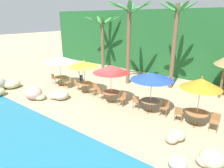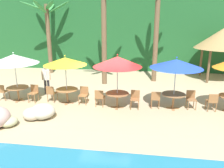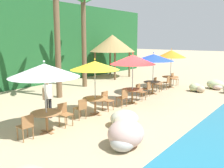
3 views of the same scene
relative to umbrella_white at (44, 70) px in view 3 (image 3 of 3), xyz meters
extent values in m
plane|color=tan|center=(4.70, 0.03, -2.22)|extent=(120.00, 120.00, 0.00)
cube|color=tan|center=(4.70, 0.03, -2.22)|extent=(18.00, 5.20, 0.01)
cube|color=#1E5628|center=(4.70, 9.03, 0.78)|extent=(28.00, 2.40, 6.00)
ellipsoid|color=#B4C38D|center=(10.18, -1.74, -1.96)|extent=(0.72, 0.73, 0.53)
ellipsoid|color=#ADAEAC|center=(0.42, -2.97, -1.97)|extent=(0.77, 0.73, 0.52)
ellipsoid|color=tan|center=(10.06, -2.10, -2.01)|extent=(0.56, 0.59, 0.44)
ellipsoid|color=#AFB486|center=(1.16, -2.74, -2.03)|extent=(0.69, 0.72, 0.40)
ellipsoid|color=#B3C390|center=(11.78, -2.52, -1.91)|extent=(0.93, 1.09, 0.63)
ellipsoid|color=beige|center=(1.82, -2.06, -1.96)|extent=(0.80, 0.75, 0.53)
ellipsoid|color=#B9B8A2|center=(2.18, -1.83, -1.91)|extent=(1.07, 1.07, 0.62)
ellipsoid|color=#CCA99C|center=(11.57, -2.71, -2.04)|extent=(0.62, 0.64, 0.38)
ellipsoid|color=#C8A39A|center=(0.70, -2.90, -1.79)|extent=(1.19, 1.09, 0.86)
cylinder|color=silver|center=(0.00, 0.00, -1.06)|extent=(0.04, 0.04, 2.33)
cone|color=white|center=(0.00, 0.00, 0.00)|extent=(2.42, 2.42, 0.46)
sphere|color=white|center=(0.00, 0.00, 0.31)|extent=(0.07, 0.07, 0.07)
cube|color=olive|center=(0.00, 0.00, -2.21)|extent=(0.60, 0.12, 0.03)
cube|color=olive|center=(0.00, 0.00, -2.21)|extent=(0.12, 0.60, 0.03)
cylinder|color=olive|center=(0.00, 0.00, -1.85)|extent=(0.09, 0.09, 0.71)
cylinder|color=olive|center=(0.00, 0.00, -1.50)|extent=(1.10, 1.10, 0.03)
cylinder|color=olive|center=(1.02, -0.24, -2.00)|extent=(0.04, 0.04, 0.45)
cylinder|color=olive|center=(0.66, -0.22, -2.00)|extent=(0.04, 0.04, 0.45)
cylinder|color=olive|center=(1.04, 0.12, -2.00)|extent=(0.04, 0.04, 0.45)
cylinder|color=olive|center=(0.68, 0.14, -2.00)|extent=(0.04, 0.04, 0.45)
cube|color=olive|center=(0.85, -0.05, -1.76)|extent=(0.44, 0.44, 0.03)
cube|color=olive|center=(0.86, 0.15, -1.56)|extent=(0.42, 0.06, 0.42)
cylinder|color=olive|center=(-1.02, 0.24, -2.00)|extent=(0.04, 0.04, 0.45)
cylinder|color=olive|center=(-0.66, 0.22, -2.00)|extent=(0.04, 0.04, 0.45)
cylinder|color=olive|center=(-1.04, -0.12, -2.00)|extent=(0.04, 0.04, 0.45)
cylinder|color=olive|center=(-0.68, -0.14, -2.00)|extent=(0.04, 0.04, 0.45)
cube|color=olive|center=(-0.85, 0.05, -1.76)|extent=(0.44, 0.44, 0.03)
cube|color=olive|center=(-0.86, -0.15, -1.56)|extent=(0.42, 0.06, 0.42)
cylinder|color=silver|center=(2.65, 0.04, -1.09)|extent=(0.04, 0.04, 2.27)
cone|color=yellow|center=(2.65, 0.04, -0.05)|extent=(2.10, 2.10, 0.37)
sphere|color=yellow|center=(2.65, 0.04, 0.21)|extent=(0.07, 0.07, 0.07)
cube|color=olive|center=(2.65, 0.04, -2.21)|extent=(0.60, 0.12, 0.03)
cube|color=olive|center=(2.65, 0.04, -2.21)|extent=(0.12, 0.60, 0.03)
cylinder|color=olive|center=(2.65, 0.04, -1.85)|extent=(0.09, 0.09, 0.71)
cylinder|color=olive|center=(2.65, 0.04, -1.50)|extent=(1.10, 1.10, 0.03)
cylinder|color=olive|center=(3.67, -0.18, -2.00)|extent=(0.04, 0.04, 0.45)
cylinder|color=olive|center=(3.31, -0.17, -2.00)|extent=(0.04, 0.04, 0.45)
cylinder|color=olive|center=(3.68, 0.17, -2.00)|extent=(0.04, 0.04, 0.45)
cylinder|color=olive|center=(3.33, 0.19, -2.00)|extent=(0.04, 0.04, 0.45)
cube|color=olive|center=(3.50, 0.00, -1.76)|extent=(0.44, 0.44, 0.03)
cube|color=olive|center=(3.50, 0.20, -1.56)|extent=(0.42, 0.05, 0.42)
cylinder|color=olive|center=(1.65, 0.35, -2.00)|extent=(0.04, 0.04, 0.45)
cylinder|color=olive|center=(2.01, 0.31, -2.00)|extent=(0.04, 0.04, 0.45)
cylinder|color=olive|center=(1.60, 0.00, -2.00)|extent=(0.04, 0.04, 0.45)
cylinder|color=olive|center=(1.96, -0.05, -2.00)|extent=(0.04, 0.04, 0.45)
cube|color=olive|center=(1.80, 0.15, -1.76)|extent=(0.47, 0.47, 0.03)
cube|color=olive|center=(1.78, -0.04, -1.56)|extent=(0.42, 0.09, 0.42)
cylinder|color=silver|center=(5.24, -0.21, -1.04)|extent=(0.04, 0.04, 2.37)
cone|color=red|center=(5.24, -0.21, 0.04)|extent=(2.28, 2.28, 0.47)
sphere|color=red|center=(5.24, -0.21, 0.36)|extent=(0.07, 0.07, 0.07)
cube|color=olive|center=(5.24, -0.21, -2.21)|extent=(0.60, 0.12, 0.03)
cube|color=olive|center=(5.24, -0.21, -2.21)|extent=(0.12, 0.60, 0.03)
cylinder|color=olive|center=(5.24, -0.21, -1.85)|extent=(0.09, 0.09, 0.71)
cylinder|color=olive|center=(5.24, -0.21, -1.50)|extent=(1.10, 1.10, 0.03)
cylinder|color=olive|center=(6.26, -0.41, -2.00)|extent=(0.04, 0.04, 0.45)
cylinder|color=olive|center=(5.91, -0.40, -2.00)|extent=(0.04, 0.04, 0.45)
cylinder|color=olive|center=(6.27, -0.05, -2.00)|extent=(0.04, 0.04, 0.45)
cylinder|color=olive|center=(5.91, -0.04, -2.00)|extent=(0.04, 0.04, 0.45)
cube|color=olive|center=(6.09, -0.22, -1.76)|extent=(0.43, 0.43, 0.03)
cube|color=olive|center=(6.09, -0.03, -1.56)|extent=(0.42, 0.04, 0.42)
cylinder|color=olive|center=(4.23, 0.06, -2.00)|extent=(0.04, 0.04, 0.45)
cylinder|color=olive|center=(4.59, 0.03, -2.00)|extent=(0.04, 0.04, 0.45)
cylinder|color=olive|center=(4.20, -0.30, -2.00)|extent=(0.04, 0.04, 0.45)
cylinder|color=olive|center=(4.55, -0.33, -2.00)|extent=(0.04, 0.04, 0.45)
cube|color=olive|center=(4.39, -0.14, -1.76)|extent=(0.45, 0.45, 0.03)
cube|color=olive|center=(4.38, -0.34, -1.56)|extent=(0.42, 0.07, 0.42)
cylinder|color=silver|center=(7.90, 0.05, -1.08)|extent=(0.04, 0.04, 2.29)
cone|color=blue|center=(7.90, 0.05, -0.03)|extent=(2.39, 2.39, 0.40)
sphere|color=blue|center=(7.90, 0.05, 0.25)|extent=(0.07, 0.07, 0.07)
cube|color=olive|center=(7.90, 0.05, -2.21)|extent=(0.60, 0.12, 0.03)
cube|color=olive|center=(7.90, 0.05, -2.21)|extent=(0.12, 0.60, 0.03)
cylinder|color=olive|center=(7.90, 0.05, -1.85)|extent=(0.09, 0.09, 0.71)
cylinder|color=olive|center=(7.90, 0.05, -1.50)|extent=(1.10, 1.10, 0.03)
cylinder|color=olive|center=(8.94, -0.04, -2.00)|extent=(0.04, 0.04, 0.45)
cylinder|color=olive|center=(8.58, -0.07, -2.00)|extent=(0.04, 0.04, 0.45)
cylinder|color=olive|center=(8.91, 0.32, -2.00)|extent=(0.04, 0.04, 0.45)
cylinder|color=olive|center=(8.55, 0.29, -2.00)|extent=(0.04, 0.04, 0.45)
cube|color=olive|center=(8.75, 0.13, -1.76)|extent=(0.45, 0.45, 0.03)
cube|color=olive|center=(8.73, 0.32, -1.56)|extent=(0.42, 0.07, 0.42)
cylinder|color=olive|center=(6.87, 0.21, -2.00)|extent=(0.04, 0.04, 0.45)
cylinder|color=olive|center=(7.22, 0.21, -2.00)|extent=(0.04, 0.04, 0.45)
cylinder|color=olive|center=(6.88, -0.15, -2.00)|extent=(0.04, 0.04, 0.45)
cylinder|color=olive|center=(7.23, -0.14, -2.00)|extent=(0.04, 0.04, 0.45)
cube|color=olive|center=(7.05, 0.03, -1.76)|extent=(0.43, 0.43, 0.03)
cube|color=olive|center=(7.05, -0.17, -1.56)|extent=(0.42, 0.05, 0.42)
cylinder|color=silver|center=(10.47, 0.09, -1.03)|extent=(0.04, 0.04, 2.38)
cone|color=orange|center=(10.47, 0.09, 0.06)|extent=(1.96, 1.96, 0.49)
sphere|color=orange|center=(10.47, 0.09, 0.38)|extent=(0.07, 0.07, 0.07)
cube|color=olive|center=(10.47, 0.09, -2.21)|extent=(0.60, 0.12, 0.03)
cube|color=olive|center=(10.47, 0.09, -2.21)|extent=(0.12, 0.60, 0.03)
cylinder|color=olive|center=(10.47, 0.09, -1.85)|extent=(0.09, 0.09, 0.71)
cylinder|color=olive|center=(10.47, 0.09, -1.50)|extent=(1.10, 1.10, 0.03)
cylinder|color=olive|center=(11.51, -0.05, -2.00)|extent=(0.04, 0.04, 0.45)
cylinder|color=olive|center=(11.15, -0.07, -2.00)|extent=(0.04, 0.04, 0.45)
cylinder|color=olive|center=(11.49, 0.30, -2.00)|extent=(0.04, 0.04, 0.45)
cylinder|color=olive|center=(11.14, 0.29, -2.00)|extent=(0.04, 0.04, 0.45)
cube|color=olive|center=(11.32, 0.12, -1.76)|extent=(0.44, 0.44, 0.03)
cube|color=olive|center=(11.32, 0.32, -1.56)|extent=(0.42, 0.05, 0.42)
cylinder|color=olive|center=(9.44, 0.22, -2.00)|extent=(0.04, 0.04, 0.45)
cylinder|color=olive|center=(9.80, 0.23, -2.00)|extent=(0.04, 0.04, 0.45)
cylinder|color=olive|center=(9.45, -0.14, -2.00)|extent=(0.04, 0.04, 0.45)
cylinder|color=olive|center=(9.81, -0.12, -2.00)|extent=(0.04, 0.04, 0.45)
cube|color=olive|center=(9.62, 0.05, -1.76)|extent=(0.44, 0.44, 0.03)
cube|color=olive|center=(9.63, -0.15, -1.56)|extent=(0.42, 0.05, 0.42)
cylinder|color=brown|center=(3.90, 3.83, 0.89)|extent=(0.32, 0.32, 6.24)
cylinder|color=brown|center=(7.18, 4.97, 0.89)|extent=(0.32, 0.32, 6.23)
cylinder|color=brown|center=(10.72, 7.09, -1.12)|extent=(0.16, 0.16, 2.20)
cylinder|color=brown|center=(12.82, 7.09, -1.12)|extent=(0.16, 0.16, 2.20)
cylinder|color=brown|center=(10.72, 4.98, -1.12)|extent=(0.16, 0.16, 2.20)
cylinder|color=brown|center=(12.82, 4.98, -1.12)|extent=(0.16, 0.16, 2.20)
cone|color=#9E7F4C|center=(11.77, 6.03, 0.68)|extent=(3.83, 3.83, 1.41)
cylinder|color=#232328|center=(0.96, 1.22, -1.79)|extent=(0.13, 0.13, 0.86)
cylinder|color=#232328|center=(1.14, 1.22, -1.79)|extent=(0.13, 0.13, 0.86)
cube|color=white|center=(1.05, 1.22, -1.07)|extent=(0.39, 0.34, 0.58)
cylinder|color=#D6AD89|center=(0.83, 1.22, -1.12)|extent=(0.08, 0.08, 0.50)
cylinder|color=#D6AD89|center=(1.27, 1.22, -1.12)|extent=(0.08, 0.08, 0.50)
sphere|color=#D6AD89|center=(1.05, 1.22, -0.66)|extent=(0.21, 0.21, 0.21)
sphere|color=black|center=(1.05, 1.22, -0.61)|extent=(0.18, 0.18, 0.18)
camera|label=1|loc=(12.53, -9.72, 3.07)|focal=31.94mm
camera|label=2|loc=(6.40, -10.18, 1.91)|focal=35.59mm
camera|label=3|loc=(-5.34, -6.97, 1.07)|focal=40.24mm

